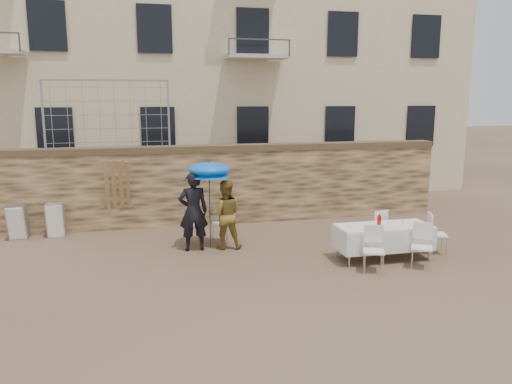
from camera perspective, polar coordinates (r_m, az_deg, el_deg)
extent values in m
plane|color=brown|center=(9.82, 0.59, -10.54)|extent=(80.00, 80.00, 0.00)
cube|color=olive|center=(14.27, -4.07, 0.82)|extent=(13.00, 0.50, 2.20)
imported|color=black|center=(11.75, -7.17, -2.22)|extent=(0.69, 0.46, 1.88)
imported|color=#AF8835|center=(11.87, -3.55, -2.58)|extent=(0.87, 0.72, 1.65)
cylinder|color=#3F3F44|center=(11.91, -5.30, -2.35)|extent=(0.03, 0.03, 1.74)
cone|color=blue|center=(11.72, -5.38, 2.32)|extent=(1.04, 1.04, 0.22)
cube|color=silver|center=(11.43, 14.42, -3.84)|extent=(2.10, 0.85, 0.05)
cylinder|color=silver|center=(10.84, 10.66, -6.58)|extent=(0.04, 0.04, 0.74)
cylinder|color=silver|center=(11.71, 19.27, -5.69)|extent=(0.04, 0.04, 0.74)
cylinder|color=silver|center=(11.45, 9.29, -5.59)|extent=(0.04, 0.04, 0.74)
cylinder|color=silver|center=(12.27, 17.57, -4.84)|extent=(0.04, 0.04, 0.74)
cylinder|color=red|center=(11.18, 13.90, -3.33)|extent=(0.09, 0.09, 0.26)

